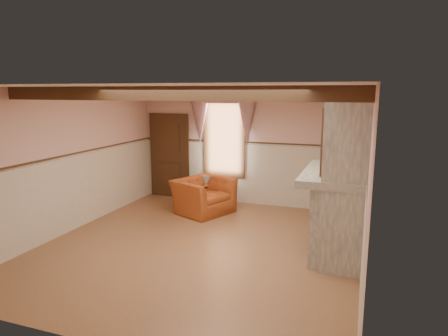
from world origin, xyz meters
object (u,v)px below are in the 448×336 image
(radiator, at_px, (219,192))
(oil_lamp, at_px, (338,159))
(armchair, at_px, (203,196))
(mantel_clock, at_px, (339,158))
(bowl, at_px, (337,167))
(side_table, at_px, (207,194))

(radiator, distance_m, oil_lamp, 3.61)
(armchair, bearing_deg, mantel_clock, -77.67)
(mantel_clock, relative_size, oil_lamp, 0.86)
(bowl, xyz_separation_m, mantel_clock, (0.00, 0.63, 0.05))
(side_table, distance_m, bowl, 3.80)
(oil_lamp, bearing_deg, mantel_clock, 90.00)
(armchair, bearing_deg, bowl, -88.74)
(side_table, distance_m, oil_lamp, 3.71)
(armchair, distance_m, side_table, 0.64)
(bowl, bearing_deg, armchair, 157.63)
(side_table, distance_m, mantel_clock, 3.56)
(radiator, bearing_deg, armchair, -88.34)
(side_table, relative_size, radiator, 0.79)
(armchair, xyz_separation_m, mantel_clock, (2.96, -0.59, 1.13))
(bowl, height_order, mantel_clock, mantel_clock)
(armchair, bearing_deg, side_table, 37.36)
(side_table, bearing_deg, mantel_clock, -21.13)
(armchair, height_order, bowl, bowl)
(radiator, bearing_deg, side_table, -130.87)
(side_table, height_order, bowl, bowl)
(side_table, bearing_deg, bowl, -30.46)
(radiator, distance_m, mantel_clock, 3.44)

